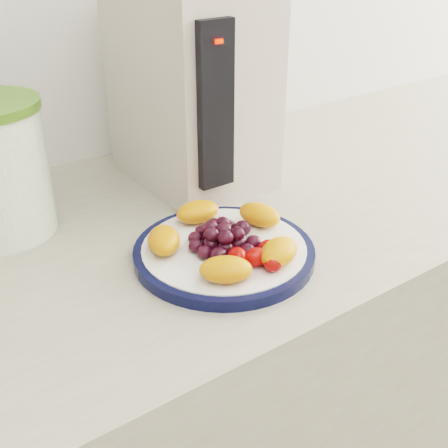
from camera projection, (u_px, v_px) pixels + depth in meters
counter at (185, 433)px, 1.04m from camera, size 3.50×0.60×0.90m
cabinet_face at (186, 444)px, 1.06m from camera, size 3.48×0.58×0.84m
plate_rim at (224, 252)px, 0.73m from camera, size 0.24×0.24×0.01m
plate_face at (224, 252)px, 0.73m from camera, size 0.21×0.21×0.02m
appliance_body at (191, 85)px, 0.89m from camera, size 0.18×0.25×0.31m
appliance_panel at (215, 107)px, 0.77m from camera, size 0.05×0.02×0.23m
appliance_led at (219, 41)px, 0.72m from camera, size 0.01×0.01×0.01m
fruit_plate at (228, 239)px, 0.72m from camera, size 0.20×0.20×0.03m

